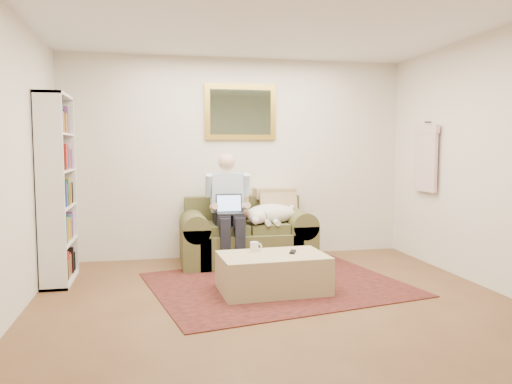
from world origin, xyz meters
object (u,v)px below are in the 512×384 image
object	(u,v)px
ottoman	(273,273)
bookshelf	(57,189)
sofa	(247,241)
sleeping_dog	(271,214)
coffee_mug	(254,247)
laptop	(230,209)
seated_man	(229,211)

from	to	relation	value
ottoman	bookshelf	distance (m)	2.45
sofa	ottoman	xyz separation A→B (m)	(0.02, -1.30, -0.09)
bookshelf	ottoman	bearing A→B (deg)	-21.35
sleeping_dog	ottoman	world-z (taller)	sleeping_dog
coffee_mug	sleeping_dog	bearing A→B (deg)	68.02
sofa	coffee_mug	world-z (taller)	sofa
sofa	laptop	size ratio (longest dim) A/B	5.15
laptop	sleeping_dog	size ratio (longest dim) A/B	0.47
sofa	coffee_mug	size ratio (longest dim) A/B	16.24
coffee_mug	bookshelf	xyz separation A→B (m)	(-2.00, 0.68, 0.57)
coffee_mug	bookshelf	bearing A→B (deg)	161.35
laptop	sleeping_dog	xyz separation A→B (m)	(0.54, 0.13, -0.10)
coffee_mug	ottoman	bearing A→B (deg)	-47.23
sleeping_dog	ottoman	distance (m)	1.32
seated_man	bookshelf	bearing A→B (deg)	-170.83
sleeping_dog	coffee_mug	world-z (taller)	sleeping_dog
ottoman	coffee_mug	size ratio (longest dim) A/B	10.48
laptop	ottoman	world-z (taller)	laptop
sleeping_dog	bookshelf	world-z (taller)	bookshelf
ottoman	bookshelf	size ratio (longest dim) A/B	0.52
sofa	ottoman	world-z (taller)	sofa
ottoman	bookshelf	xyz separation A→B (m)	(-2.16, 0.84, 0.81)
sofa	laptop	xyz separation A→B (m)	(-0.24, -0.21, 0.44)
sleeping_dog	ottoman	xyz separation A→B (m)	(-0.27, -1.22, -0.43)
laptop	sleeping_dog	distance (m)	0.56
ottoman	bookshelf	bearing A→B (deg)	158.65
sleeping_dog	laptop	bearing A→B (deg)	-166.36
seated_man	ottoman	distance (m)	1.28
seated_man	coffee_mug	distance (m)	1.02
sofa	seated_man	size ratio (longest dim) A/B	1.19
laptop	ottoman	size ratio (longest dim) A/B	0.30
seated_man	coffee_mug	size ratio (longest dim) A/B	13.66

